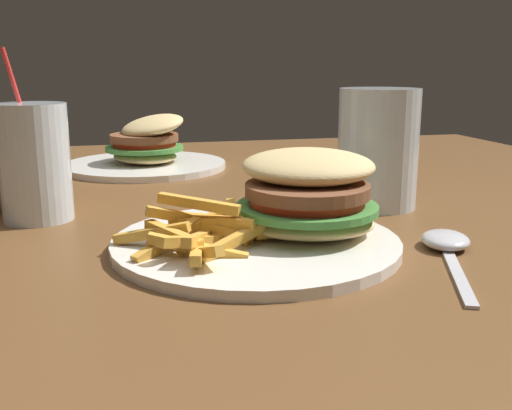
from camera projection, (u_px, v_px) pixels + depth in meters
dining_table at (192, 303)px, 0.69m from camera, size 1.49×1.34×0.74m
meal_plate_near at (282, 214)px, 0.57m from camera, size 0.27×0.27×0.09m
beer_glass at (378, 152)px, 0.72m from camera, size 0.10×0.10×0.14m
juice_glass at (35, 165)px, 0.66m from camera, size 0.08×0.08×0.19m
spoon at (446, 243)px, 0.56m from camera, size 0.10×0.17×0.02m
meal_plate_far at (146, 151)px, 0.99m from camera, size 0.27×0.27×0.10m
condiment_caddy at (5, 170)px, 0.73m from camera, size 0.10×0.09×0.12m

